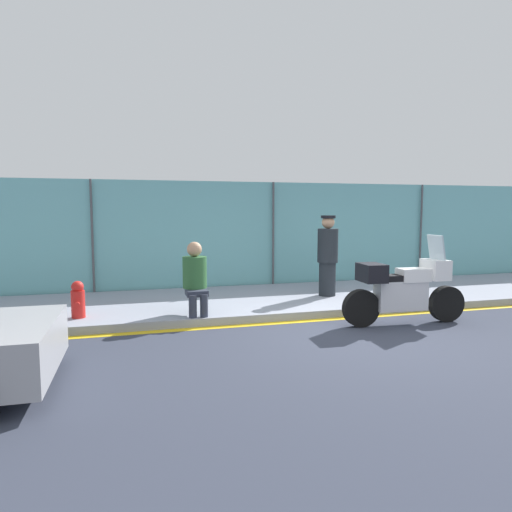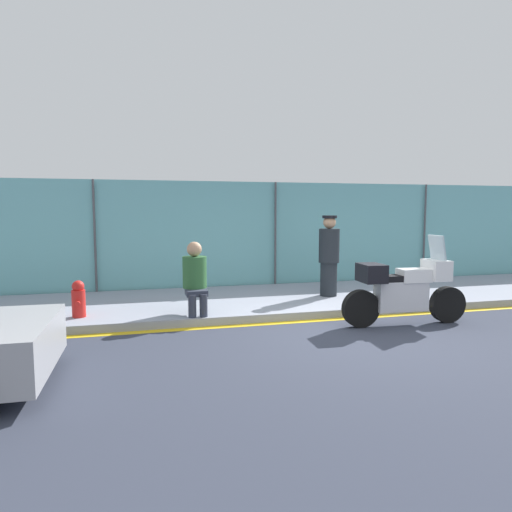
{
  "view_description": "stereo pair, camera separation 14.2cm",
  "coord_description": "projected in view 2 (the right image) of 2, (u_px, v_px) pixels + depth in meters",
  "views": [
    {
      "loc": [
        -3.38,
        -6.24,
        1.93
      ],
      "look_at": [
        -1.18,
        1.52,
        1.11
      ],
      "focal_mm": 32.0,
      "sensor_mm": 36.0,
      "label": 1
    },
    {
      "loc": [
        -3.24,
        -6.28,
        1.93
      ],
      "look_at": [
        -1.18,
        1.52,
        1.11
      ],
      "focal_mm": 32.0,
      "sensor_mm": 36.0,
      "label": 2
    }
  ],
  "objects": [
    {
      "name": "person_seated_on_curb",
      "position": [
        195.0,
        274.0,
        7.88
      ],
      "size": [
        0.42,
        0.66,
        1.24
      ],
      "color": "#2D3342",
      "rests_on": "sidewalk"
    },
    {
      "name": "motorcycle",
      "position": [
        404.0,
        289.0,
        7.62
      ],
      "size": [
        2.22,
        0.57,
        1.51
      ],
      "rotation": [
        0.0,
        0.0,
        -0.05
      ],
      "color": "black",
      "rests_on": "ground_plane"
    },
    {
      "name": "storefront_fence",
      "position": [
        274.0,
        236.0,
        11.04
      ],
      "size": [
        28.98,
        0.17,
        2.59
      ],
      "color": "#6BB2B7",
      "rests_on": "ground_plane"
    },
    {
      "name": "officer_standing",
      "position": [
        329.0,
        255.0,
        9.45
      ],
      "size": [
        0.43,
        0.43,
        1.68
      ],
      "color": "#1E2328",
      "rests_on": "sidewalk"
    },
    {
      "name": "fire_hydrant",
      "position": [
        79.0,
        299.0,
        7.61
      ],
      "size": [
        0.22,
        0.28,
        0.62
      ],
      "color": "red",
      "rests_on": "sidewalk"
    },
    {
      "name": "curb_paint_stripe",
      "position": [
        328.0,
        320.0,
        8.02
      ],
      "size": [
        30.5,
        0.18,
        0.01
      ],
      "color": "gold",
      "rests_on": "ground_plane"
    },
    {
      "name": "ground_plane",
      "position": [
        355.0,
        335.0,
        7.06
      ],
      "size": [
        120.0,
        120.0,
        0.0
      ],
      "primitive_type": "plane",
      "color": "#333847"
    },
    {
      "name": "sidewalk",
      "position": [
        297.0,
        299.0,
        9.59
      ],
      "size": [
        30.5,
        3.09,
        0.14
      ],
      "color": "#8E93A3",
      "rests_on": "ground_plane"
    }
  ]
}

